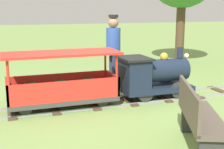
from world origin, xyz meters
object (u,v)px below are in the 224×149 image
object	(u,v)px
passenger_car	(63,85)
locomotive	(152,75)
conductor_person	(113,47)
park_bench	(198,118)

from	to	relation	value
passenger_car	locomotive	bearing A→B (deg)	90.00
passenger_car	conductor_person	world-z (taller)	conductor_person
locomotive	passenger_car	xyz separation A→B (m)	(0.00, -1.76, -0.06)
locomotive	conductor_person	xyz separation A→B (m)	(-0.85, -0.50, 0.47)
passenger_car	conductor_person	xyz separation A→B (m)	(-0.85, 1.26, 0.53)
locomotive	passenger_car	bearing A→B (deg)	-90.00
conductor_person	park_bench	size ratio (longest dim) A/B	1.20
passenger_car	park_bench	bearing A→B (deg)	30.03
locomotive	passenger_car	distance (m)	1.76
locomotive	conductor_person	size ratio (longest dim) A/B	0.89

